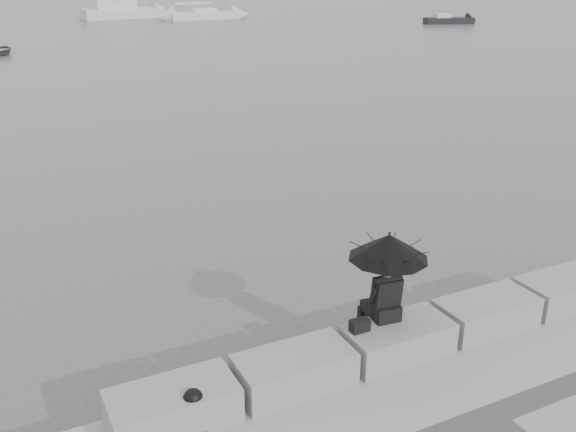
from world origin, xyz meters
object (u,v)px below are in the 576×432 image
mooring_bollard (194,413)px  motor_cruiser (123,10)px  small_motorboat (449,20)px  seated_person (389,257)px  sailboat_right (203,14)px  dinghy (0,50)px

mooring_bollard → motor_cruiser: size_ratio=0.06×
motor_cruiser → small_motorboat: (28.50, -21.40, -0.57)m
motor_cruiser → small_motorboat: size_ratio=1.76×
seated_person → sailboat_right: bearing=79.2°
sailboat_right → motor_cruiser: size_ratio=1.40×
seated_person → mooring_bollard: seated_person is taller
small_motorboat → dinghy: size_ratio=1.63×
seated_person → dinghy: bearing=99.8°
seated_person → small_motorboat: (40.57, 47.37, -1.68)m
seated_person → mooring_bollard: size_ratio=2.32×
dinghy → seated_person: bearing=-82.7°
sailboat_right → dinghy: (-22.20, -21.04, -0.25)m
small_motorboat → dinghy: 43.36m
seated_person → motor_cruiser: bearing=86.4°
dinghy → sailboat_right: bearing=47.3°
small_motorboat → dinghy: (-43.08, -4.86, -0.05)m
sailboat_right → mooring_bollard: bearing=-108.2°
sailboat_right → motor_cruiser: 9.25m
mooring_bollard → motor_cruiser: 70.90m
seated_person → dinghy: 42.62m
sailboat_right → small_motorboat: bearing=-36.4°
mooring_bollard → small_motorboat: mooring_bollard is taller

